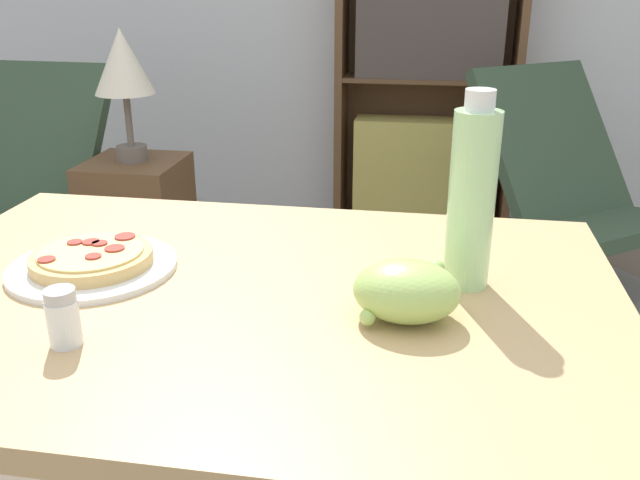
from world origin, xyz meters
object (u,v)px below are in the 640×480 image
Objects in this scene: drink_bottle at (472,197)px; salt_shaker at (63,318)px; pizza_on_plate at (92,262)px; bookshelf at (426,92)px; lounge_chair_far at (572,235)px; table_lamp at (123,68)px; grape_bunch at (406,291)px; lounge_chair_near at (20,230)px; side_table at (141,234)px.

salt_shaker is (-0.51, -0.27, -0.10)m from drink_bottle.
bookshelf reaches higher than pizza_on_plate.
lounge_chair_far is (0.49, 1.55, -0.62)m from drink_bottle.
table_lamp is at bearing 131.23° from drink_bottle.
grape_bunch is at bearing -146.13° from lounge_chair_far.
drink_bottle is 0.31× the size of lounge_chair_far.
table_lamp reaches higher than salt_shaker.
lounge_chair_far is (2.09, 0.30, 0.00)m from lounge_chair_near.
table_lamp reaches higher than lounge_chair_far.
salt_shaker is at bearing -155.99° from lounge_chair_far.
table_lamp is (-1.05, 1.42, 0.09)m from grape_bunch.
lounge_chair_near is at bearing 125.88° from salt_shaker.
salt_shaker is at bearing -152.09° from drink_bottle.
lounge_chair_near is at bearing 137.86° from grape_bunch.
grape_bunch is 0.26× the size of side_table.
pizza_on_plate is at bearing 109.00° from salt_shaker.
lounge_chair_far is (0.57, 1.68, -0.52)m from grape_bunch.
drink_bottle is at bearing 4.53° from pizza_on_plate.
salt_shaker is 2.13m from lounge_chair_far.
bookshelf is at bearing 92.44° from drink_bottle.
lounge_chair_far reaches higher than pizza_on_plate.
lounge_chair_near is 0.93× the size of lounge_chair_far.
side_table is at bearing 112.29° from pizza_on_plate.
side_table is 0.62m from table_lamp.
side_table is (-0.55, 1.34, -0.50)m from pizza_on_plate.
grape_bunch is 1.89× the size of salt_shaker.
salt_shaker is 0.05× the size of bookshelf.
salt_shaker is at bearing -98.82° from bookshelf.
bookshelf is at bearing 90.36° from grape_bunch.
pizza_on_plate is 0.90× the size of drink_bottle.
lounge_chair_near is at bearing 150.83° from lounge_chair_far.
lounge_chair_far is 1.65× the size of side_table.
lounge_chair_far is 0.64× the size of bookshelf.
drink_bottle is at bearing -48.77° from side_table.
table_lamp is at bearing 0.00° from side_table.
table_lamp is (-1.03, -1.06, 0.23)m from bookshelf.
lounge_chair_far is 2.02× the size of table_lamp.
drink_bottle is 0.20× the size of bookshelf.
side_table is (-1.13, 1.29, -0.62)m from drink_bottle.
drink_bottle reaches higher than side_table.
side_table is at bearing 131.23° from drink_bottle.
drink_bottle reaches higher than pizza_on_plate.
pizza_on_plate is 1.72m from lounge_chair_near.
lounge_chair_near is (-1.02, 1.29, -0.50)m from pizza_on_plate.
lounge_chair_far is at bearing 9.03° from side_table.
table_lamp is at bearing 111.83° from salt_shaker.
side_table is at bearing 151.68° from lounge_chair_far.
table_lamp is (0.00, 0.00, 0.62)m from side_table.
drink_bottle reaches higher than lounge_chair_far.
pizza_on_plate is 2.45m from bookshelf.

